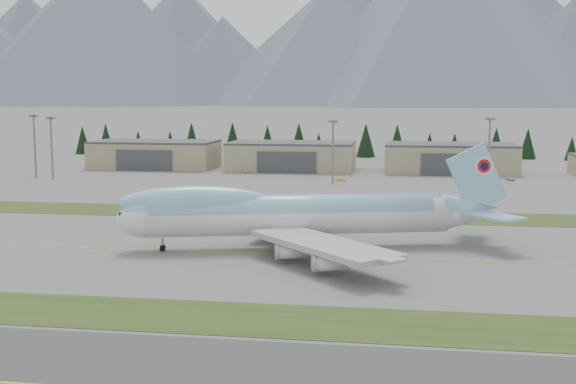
% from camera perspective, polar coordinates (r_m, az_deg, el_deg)
% --- Properties ---
extents(ground, '(7000.00, 7000.00, 0.00)m').
position_cam_1_polar(ground, '(131.27, -2.88, -4.89)').
color(ground, '#5E5E5C').
rests_on(ground, ground).
extents(grass_strip_near, '(400.00, 14.00, 0.08)m').
position_cam_1_polar(grass_strip_near, '(95.58, -7.53, -9.72)').
color(grass_strip_near, '#294518').
rests_on(grass_strip_near, ground).
extents(grass_strip_far, '(400.00, 18.00, 0.08)m').
position_cam_1_polar(grass_strip_far, '(174.79, 0.09, -1.75)').
color(grass_strip_far, '#294518').
rests_on(grass_strip_far, ground).
extents(taxiway_line_main, '(400.00, 0.40, 0.02)m').
position_cam_1_polar(taxiway_line_main, '(131.27, -2.88, -4.89)').
color(taxiway_line_main, yellow).
rests_on(taxiway_line_main, ground).
extents(boeing_747_freighter, '(74.83, 62.38, 19.69)m').
position_cam_1_polar(boeing_747_freighter, '(134.84, 0.51, -1.74)').
color(boeing_747_freighter, silver).
rests_on(boeing_747_freighter, ground).
extents(hangar_left, '(48.00, 26.60, 10.80)m').
position_cam_1_polar(hangar_left, '(292.55, -10.44, 2.96)').
color(hangar_left, tan).
rests_on(hangar_left, ground).
extents(hangar_center, '(48.00, 26.60, 10.80)m').
position_cam_1_polar(hangar_center, '(279.39, 0.29, 2.87)').
color(hangar_center, tan).
rests_on(hangar_center, ground).
extents(hangar_right, '(48.00, 26.60, 10.80)m').
position_cam_1_polar(hangar_right, '(277.02, 12.67, 2.64)').
color(hangar_right, tan).
rests_on(hangar_right, ground).
extents(floodlight_masts, '(204.19, 10.00, 21.88)m').
position_cam_1_polar(floodlight_masts, '(238.16, 0.81, 4.37)').
color(floodlight_masts, slate).
rests_on(floodlight_masts, ground).
extents(service_vehicle_a, '(2.54, 4.12, 1.31)m').
position_cam_1_polar(service_vehicle_a, '(268.13, -3.39, 1.50)').
color(service_vehicle_a, silver).
rests_on(service_vehicle_a, ground).
extents(service_vehicle_b, '(3.49, 1.33, 1.14)m').
position_cam_1_polar(service_vehicle_b, '(243.16, 4.19, 0.87)').
color(service_vehicle_b, gold).
rests_on(service_vehicle_b, ground).
extents(service_vehicle_c, '(3.02, 4.51, 1.21)m').
position_cam_1_polar(service_vehicle_c, '(255.39, 17.16, 0.87)').
color(service_vehicle_c, '#ACADB1').
rests_on(service_vehicle_c, ground).
extents(conifer_belt, '(266.14, 15.64, 16.25)m').
position_cam_1_polar(conifer_belt, '(339.91, 3.43, 4.02)').
color(conifer_belt, black).
rests_on(conifer_belt, ground).
extents(mountain_ridge_front, '(4313.75, 1140.96, 516.69)m').
position_cam_1_polar(mountain_ridge_front, '(2319.05, 9.51, 12.39)').
color(mountain_ridge_front, slate).
rests_on(mountain_ridge_front, ground).
extents(mountain_ridge_rear, '(4443.95, 1066.65, 533.33)m').
position_cam_1_polar(mountain_ridge_rear, '(3035.44, 10.45, 11.83)').
color(mountain_ridge_rear, slate).
rests_on(mountain_ridge_rear, ground).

